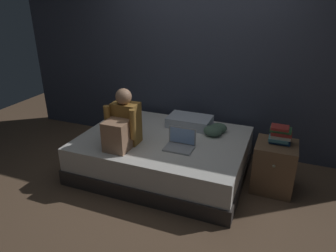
% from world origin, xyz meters
% --- Properties ---
extents(ground_plane, '(8.00, 8.00, 0.00)m').
position_xyz_m(ground_plane, '(0.00, 0.00, 0.00)').
color(ground_plane, brown).
extents(wall_back, '(5.60, 0.10, 2.70)m').
position_xyz_m(wall_back, '(0.00, 1.20, 1.35)').
color(wall_back, '#383D4C').
rests_on(wall_back, ground_plane).
extents(bed, '(2.00, 1.50, 0.46)m').
position_xyz_m(bed, '(-0.20, 0.30, 0.23)').
color(bed, '#332D2B').
rests_on(bed, ground_plane).
extents(nightstand, '(0.44, 0.46, 0.56)m').
position_xyz_m(nightstand, '(1.10, 0.40, 0.28)').
color(nightstand, brown).
rests_on(nightstand, ground_plane).
extents(person_sitting, '(0.39, 0.44, 0.66)m').
position_xyz_m(person_sitting, '(-0.54, -0.06, 0.71)').
color(person_sitting, olive).
rests_on(person_sitting, bed).
extents(laptop, '(0.32, 0.23, 0.22)m').
position_xyz_m(laptop, '(0.08, 0.12, 0.52)').
color(laptop, '#9EA0A5').
rests_on(laptop, bed).
extents(pillow, '(0.56, 0.36, 0.13)m').
position_xyz_m(pillow, '(-0.01, 0.75, 0.53)').
color(pillow, silver).
rests_on(pillow, bed).
extents(book_stack, '(0.23, 0.17, 0.20)m').
position_xyz_m(book_stack, '(1.11, 0.43, 0.66)').
color(book_stack, '#284C84').
rests_on(book_stack, nightstand).
extents(clothes_pile, '(0.26, 0.32, 0.13)m').
position_xyz_m(clothes_pile, '(0.36, 0.62, 0.52)').
color(clothes_pile, '#4C6B56').
rests_on(clothes_pile, bed).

